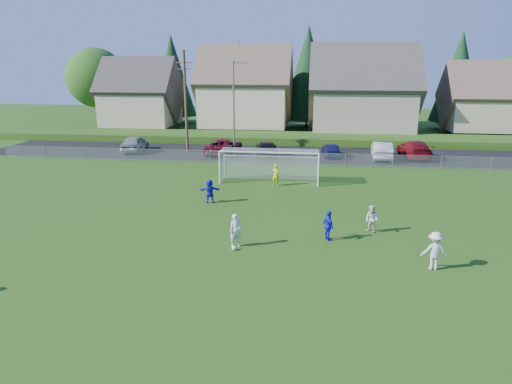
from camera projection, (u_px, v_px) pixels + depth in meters
The scene contains 22 objects.
ground at pixel (232, 274), 19.42m from camera, with size 160.00×160.00×0.00m, color #193D0C.
asphalt_lot at pixel (281, 154), 45.68m from camera, with size 60.00×60.00×0.00m, color black.
grass_embankment at pixel (286, 138), 52.74m from camera, with size 70.00×6.00×0.80m, color #1E420F.
soccer_ball at pixel (234, 248), 21.84m from camera, with size 0.22×0.22×0.22m, color white.
player_white_a at pixel (236, 231), 22.08m from camera, with size 0.61×0.40×1.67m, color silver.
player_white_b at pixel (372, 219), 23.97m from camera, with size 0.73×0.57×1.49m, color silver.
player_white_c at pixel (434, 251), 19.62m from camera, with size 1.10×0.64×1.71m, color silver.
player_blue_a at pixel (328, 226), 22.95m from camera, with size 0.90×0.37×1.53m, color #1417C4.
player_blue_b at pixel (210, 191), 29.23m from camera, with size 1.43×0.46×1.54m, color #1417C4.
goalkeeper at pixel (276, 175), 33.39m from camera, with size 0.59×0.38×1.61m, color #B8D419.
car_a at pixel (135, 143), 46.70m from camera, with size 1.94×4.82×1.64m, color #95969C.
car_c at pixel (224, 146), 45.36m from camera, with size 2.57×5.58×1.55m, color maroon.
car_d at pixel (266, 149), 44.45m from camera, with size 1.98×4.86×1.41m, color black.
car_e at pixel (331, 150), 44.06m from camera, with size 1.60×3.98×1.36m, color #161A4E.
car_f at pixel (382, 150), 43.07m from camera, with size 1.70×4.89×1.61m, color silver.
car_g at pixel (414, 149), 43.58m from camera, with size 2.30×5.66×1.64m, color maroon.
soccer_goal at pixel (270, 161), 34.31m from camera, with size 7.42×1.90×2.50m.
chainlink_fence at pixel (277, 158), 40.26m from camera, with size 52.06×0.06×1.20m.
streetlight at pixel (234, 106), 43.51m from camera, with size 1.38×0.18×9.00m.
utility_pole at pixel (186, 101), 45.01m from camera, with size 1.60×0.26×10.00m.
houses_row at pixel (307, 75), 57.76m from camera, with size 53.90×11.45×13.27m.
tree_row at pixel (301, 77), 63.98m from camera, with size 65.98×12.36×13.80m.
Camera 1 is at (3.33, -17.49, 8.57)m, focal length 32.00 mm.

